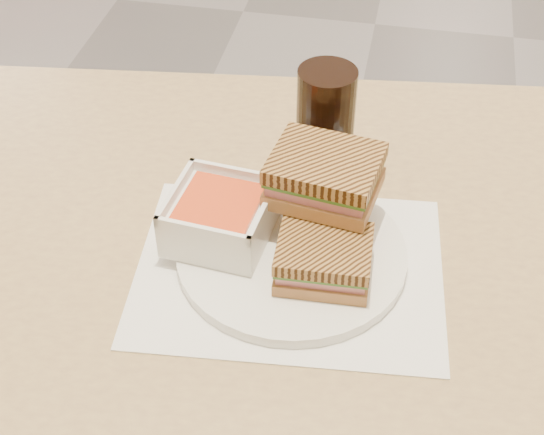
% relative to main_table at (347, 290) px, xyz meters
% --- Properties ---
extents(main_table, '(1.28, 0.84, 0.75)m').
position_rel_main_table_xyz_m(main_table, '(0.00, 0.00, 0.00)').
color(main_table, tan).
rests_on(main_table, ground).
extents(tray_liner, '(0.39, 0.32, 0.00)m').
position_rel_main_table_xyz_m(tray_liner, '(-0.07, -0.09, 0.11)').
color(tray_liner, white).
rests_on(tray_liner, main_table).
extents(plate, '(0.28, 0.28, 0.01)m').
position_rel_main_table_xyz_m(plate, '(-0.07, -0.07, 0.12)').
color(plate, white).
rests_on(plate, tray_liner).
extents(soup_bowl, '(0.13, 0.13, 0.06)m').
position_rel_main_table_xyz_m(soup_bowl, '(-0.16, -0.06, 0.16)').
color(soup_bowl, white).
rests_on(soup_bowl, plate).
extents(panini_lower, '(0.11, 0.09, 0.05)m').
position_rel_main_table_xyz_m(panini_lower, '(-0.02, -0.10, 0.16)').
color(panini_lower, '#BE8649').
rests_on(panini_lower, plate).
extents(panini_upper, '(0.14, 0.12, 0.06)m').
position_rel_main_table_xyz_m(panini_upper, '(-0.04, -0.02, 0.21)').
color(panini_upper, '#BE8649').
rests_on(panini_upper, panini_lower).
extents(cola_glass, '(0.08, 0.08, 0.16)m').
position_rel_main_table_xyz_m(cola_glass, '(-0.05, 0.10, 0.20)').
color(cola_glass, black).
rests_on(cola_glass, main_table).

